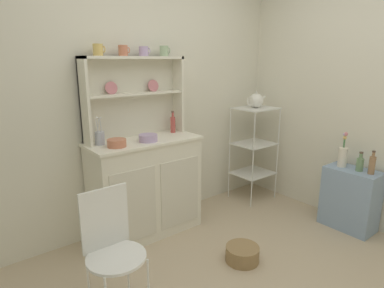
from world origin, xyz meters
name	(u,v)px	position (x,y,z in m)	size (l,w,h in m)	color
wall_back	(143,98)	(0.00, 1.62, 1.25)	(3.84, 0.05, 2.50)	silver
hutch_cabinet	(146,186)	(-0.15, 1.37, 0.47)	(1.02, 0.45, 0.91)	silver
hutch_shelf_unit	(133,91)	(-0.15, 1.53, 1.33)	(0.95, 0.18, 0.72)	silver
bakers_rack	(254,141)	(1.25, 1.30, 0.69)	(0.44, 0.38, 1.08)	silver
side_shelf_blue	(350,199)	(1.44, 0.23, 0.30)	(0.28, 0.48, 0.60)	#849EBC
wire_chair	(112,243)	(-0.85, 0.58, 0.52)	(0.36, 0.36, 0.85)	white
floor_basket	(242,254)	(0.21, 0.48, 0.06)	(0.27, 0.27, 0.13)	#93754C
cup_gold_0	(98,50)	(-0.47, 1.49, 1.68)	(0.09, 0.08, 0.09)	#DBB760
cup_terracotta_1	(123,51)	(-0.25, 1.49, 1.68)	(0.09, 0.08, 0.09)	#C67556
cup_lilac_2	(144,51)	(-0.05, 1.49, 1.67)	(0.10, 0.08, 0.08)	#B79ECC
cup_sage_3	(164,51)	(0.16, 1.49, 1.68)	(0.09, 0.08, 0.09)	#9EB78E
bowl_mixing_large	(117,143)	(-0.45, 1.29, 0.94)	(0.16, 0.16, 0.06)	#C67556
bowl_floral_medium	(148,138)	(-0.15, 1.29, 0.94)	(0.16, 0.16, 0.06)	#B79ECC
jam_bottle	(173,124)	(0.22, 1.45, 0.99)	(0.05, 0.05, 0.21)	#B74C47
utensil_jar	(100,138)	(-0.53, 1.45, 0.97)	(0.08, 0.08, 0.24)	#B2B7C6
porcelain_teapot	(256,101)	(1.25, 1.30, 1.16)	(0.25, 0.16, 0.18)	white
flower_vase	(343,155)	(1.44, 0.35, 0.71)	(0.08, 0.08, 0.34)	silver
oil_bottle	(360,164)	(1.44, 0.18, 0.67)	(0.06, 0.06, 0.18)	#6B8C60
vinegar_bottle	(372,165)	(1.44, 0.07, 0.69)	(0.05, 0.05, 0.22)	#99704C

